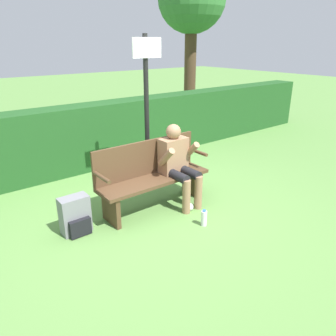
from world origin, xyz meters
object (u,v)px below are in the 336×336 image
Objects in this scene: water_bottle at (204,218)px; signpost at (147,104)px; park_bench at (152,175)px; backpack at (76,216)px; person_seated at (178,161)px; tree at (192,1)px.

water_bottle is 0.10× the size of signpost.
signpost is at bearing 59.98° from park_bench.
signpost reaches higher than backpack.
tree is at bearing 46.78° from person_seated.
person_seated is at bearing -133.22° from tree.
signpost reaches higher than person_seated.
person_seated is 5.19× the size of water_bottle.
signpost is at bearing 95.15° from person_seated.
signpost is at bearing 19.54° from backpack.
person_seated is at bearing 78.02° from water_bottle.
backpack is 0.21× the size of signpost.
signpost is (1.43, 0.51, 1.12)m from backpack.
tree reaches higher than person_seated.
backpack is (-1.48, 0.14, -0.41)m from person_seated.
tree reaches higher than backpack.
park_bench is at bearing -136.68° from tree.
water_bottle is at bearing -93.87° from signpost.
water_bottle is (1.33, -0.84, -0.12)m from backpack.
park_bench is at bearing 103.99° from water_bottle.
water_bottle is (-0.15, -0.70, -0.53)m from person_seated.
park_bench is 3.45× the size of backpack.
park_bench is 1.15m from backpack.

